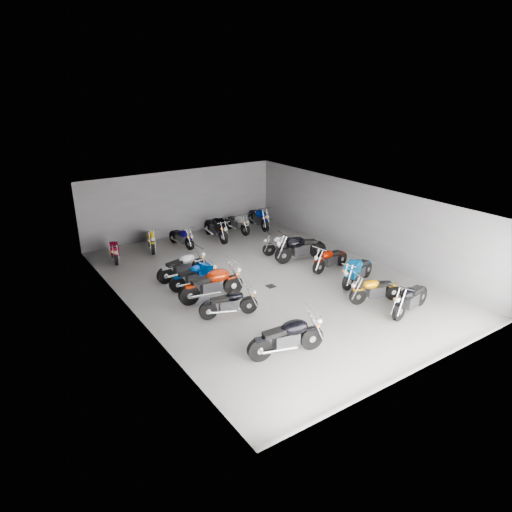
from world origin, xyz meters
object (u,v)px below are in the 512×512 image
object	(u,v)px
motorcycle_back_e	(237,223)
drain_grate	(271,286)
motorcycle_back_b	(151,239)
motorcycle_back_c	(182,237)
motorcycle_back_d	(216,228)
motorcycle_left_e	(195,276)
motorcycle_back_f	(259,218)
motorcycle_right_f	(282,244)
motorcycle_left_a	(287,337)
motorcycle_right_a	(410,298)
motorcycle_right_c	(358,271)
motorcycle_back_a	(114,250)
motorcycle_right_b	(375,290)
motorcycle_right_d	(330,259)
motorcycle_right_e	(300,248)
motorcycle_left_c	(229,303)
motorcycle_left_d	(212,284)
motorcycle_left_f	(183,266)

from	to	relation	value
motorcycle_back_e	drain_grate	bearing A→B (deg)	64.05
motorcycle_back_b	motorcycle_back_c	xyz separation A→B (m)	(1.32, -0.40, -0.05)
drain_grate	motorcycle_back_e	distance (m)	6.67
motorcycle_back_d	motorcycle_back_e	size ratio (longest dim) A/B	1.17
motorcycle_left_e	motorcycle_back_f	distance (m)	7.75
motorcycle_right_f	motorcycle_left_a	bearing A→B (deg)	158.26
motorcycle_right_a	motorcycle_right_c	bearing A→B (deg)	-17.13
motorcycle_back_a	motorcycle_back_e	size ratio (longest dim) A/B	0.92
motorcycle_right_b	motorcycle_right_f	bearing A→B (deg)	16.27
motorcycle_back_a	motorcycle_back_f	bearing A→B (deg)	-165.75
motorcycle_right_a	motorcycle_back_e	distance (m)	10.45
motorcycle_back_f	motorcycle_right_d	bearing A→B (deg)	91.85
motorcycle_right_a	motorcycle_back_a	size ratio (longest dim) A/B	1.17
motorcycle_right_b	motorcycle_right_d	size ratio (longest dim) A/B	0.96
motorcycle_right_e	motorcycle_back_f	distance (m)	4.95
motorcycle_left_a	motorcycle_back_f	distance (m)	11.81
motorcycle_right_e	drain_grate	bearing A→B (deg)	129.58
motorcycle_left_c	motorcycle_back_e	xyz separation A→B (m)	(4.81, 7.33, 0.01)
motorcycle_right_c	motorcycle_back_d	xyz separation A→B (m)	(-1.91, 7.45, 0.05)
motorcycle_left_d	motorcycle_back_c	bearing A→B (deg)	170.04
motorcycle_left_e	motorcycle_right_e	bearing A→B (deg)	91.87
motorcycle_left_f	motorcycle_back_d	bearing A→B (deg)	132.00
motorcycle_back_b	motorcycle_left_c	bearing A→B (deg)	104.34
motorcycle_left_e	motorcycle_back_d	bearing A→B (deg)	144.89
motorcycle_back_a	motorcycle_left_e	bearing A→B (deg)	121.54
drain_grate	motorcycle_right_c	world-z (taller)	motorcycle_right_c
motorcycle_left_e	motorcycle_right_a	size ratio (longest dim) A/B	0.91
motorcycle_left_e	motorcycle_back_a	world-z (taller)	motorcycle_left_e
motorcycle_back_c	motorcycle_right_e	bearing A→B (deg)	118.73
motorcycle_left_c	motorcycle_back_a	distance (m)	7.18
motorcycle_left_a	motorcycle_right_e	bearing A→B (deg)	150.19
drain_grate	motorcycle_right_e	size ratio (longest dim) A/B	0.13
motorcycle_left_e	motorcycle_back_d	distance (m)	5.51
motorcycle_right_d	motorcycle_right_c	bearing A→B (deg)	171.44
motorcycle_right_f	motorcycle_right_e	bearing A→B (deg)	-157.71
motorcycle_right_c	motorcycle_back_c	distance (m)	8.34
motorcycle_right_b	motorcycle_right_f	distance (m)	5.53
motorcycle_left_e	motorcycle_back_e	size ratio (longest dim) A/B	0.97
motorcycle_right_e	motorcycle_back_f	bearing A→B (deg)	-3.38
drain_grate	motorcycle_left_f	distance (m)	3.50
motorcycle_left_d	motorcycle_left_f	size ratio (longest dim) A/B	1.13
motorcycle_right_a	motorcycle_right_f	size ratio (longest dim) A/B	1.15
motorcycle_left_d	motorcycle_back_b	xyz separation A→B (m)	(0.13, 5.99, -0.08)
motorcycle_left_c	motorcycle_back_c	size ratio (longest dim) A/B	1.02
motorcycle_left_d	motorcycle_back_e	distance (m)	7.57
motorcycle_left_c	motorcycle_right_d	world-z (taller)	motorcycle_right_d
motorcycle_right_c	motorcycle_right_d	distance (m)	1.58
motorcycle_right_d	motorcycle_back_a	xyz separation A→B (m)	(-6.92, 5.92, -0.03)
motorcycle_left_d	motorcycle_right_d	distance (m)	5.25
motorcycle_back_d	motorcycle_back_f	xyz separation A→B (m)	(2.75, 0.40, -0.02)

